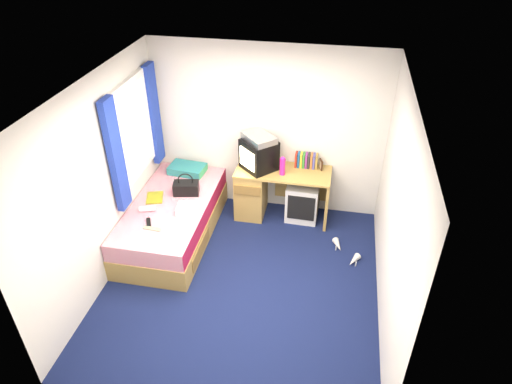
% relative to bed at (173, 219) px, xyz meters
% --- Properties ---
extents(ground, '(3.40, 3.40, 0.00)m').
position_rel_bed_xyz_m(ground, '(1.10, -0.70, -0.27)').
color(ground, '#0C1438').
rests_on(ground, ground).
extents(room_shell, '(3.40, 3.40, 3.40)m').
position_rel_bed_xyz_m(room_shell, '(1.10, -0.70, 1.18)').
color(room_shell, white).
rests_on(room_shell, ground).
extents(bed, '(1.01, 2.00, 0.54)m').
position_rel_bed_xyz_m(bed, '(0.00, 0.00, 0.00)').
color(bed, '#B18F49').
rests_on(bed, ground).
extents(pillow, '(0.53, 0.37, 0.11)m').
position_rel_bed_xyz_m(pillow, '(-0.02, 0.78, 0.33)').
color(pillow, '#17509B').
rests_on(pillow, bed).
extents(desk, '(1.30, 0.55, 0.75)m').
position_rel_bed_xyz_m(desk, '(1.10, 0.74, 0.14)').
color(desk, '#B18F49').
rests_on(desk, ground).
extents(storage_cube, '(0.45, 0.45, 0.55)m').
position_rel_bed_xyz_m(storage_cube, '(1.66, 0.76, 0.01)').
color(storage_cube, silver).
rests_on(storage_cube, ground).
extents(crt_tv, '(0.57, 0.57, 0.42)m').
position_rel_bed_xyz_m(crt_tv, '(1.03, 0.74, 0.69)').
color(crt_tv, black).
rests_on(crt_tv, desk).
extents(vcr, '(0.53, 0.53, 0.08)m').
position_rel_bed_xyz_m(vcr, '(1.03, 0.74, 0.94)').
color(vcr, '#AEAEB0').
rests_on(vcr, crt_tv).
extents(book_row, '(0.31, 0.13, 0.20)m').
position_rel_bed_xyz_m(book_row, '(1.67, 0.90, 0.58)').
color(book_row, maroon).
rests_on(book_row, desk).
extents(picture_frame, '(0.06, 0.12, 0.14)m').
position_rel_bed_xyz_m(picture_frame, '(1.87, 0.88, 0.55)').
color(picture_frame, black).
rests_on(picture_frame, desk).
extents(pink_water_bottle, '(0.09, 0.09, 0.24)m').
position_rel_bed_xyz_m(pink_water_bottle, '(1.37, 0.64, 0.60)').
color(pink_water_bottle, '#EA218A').
rests_on(pink_water_bottle, desk).
extents(aerosol_can, '(0.06, 0.06, 0.19)m').
position_rel_bed_xyz_m(aerosol_can, '(1.27, 0.79, 0.58)').
color(aerosol_can, silver).
rests_on(aerosol_can, desk).
extents(handbag, '(0.37, 0.25, 0.31)m').
position_rel_bed_xyz_m(handbag, '(0.14, 0.25, 0.36)').
color(handbag, black).
rests_on(handbag, bed).
extents(towel, '(0.31, 0.26, 0.09)m').
position_rel_bed_xyz_m(towel, '(0.30, -0.16, 0.32)').
color(towel, white).
rests_on(towel, bed).
extents(magazine, '(0.28, 0.33, 0.01)m').
position_rel_bed_xyz_m(magazine, '(-0.24, 0.06, 0.28)').
color(magazine, '#F9FB1B').
rests_on(magazine, bed).
extents(water_bottle, '(0.21, 0.13, 0.07)m').
position_rel_bed_xyz_m(water_bottle, '(-0.22, -0.24, 0.31)').
color(water_bottle, silver).
rests_on(water_bottle, bed).
extents(colour_swatch_fan, '(0.22, 0.08, 0.01)m').
position_rel_bed_xyz_m(colour_swatch_fan, '(-0.03, -0.57, 0.28)').
color(colour_swatch_fan, gold).
rests_on(colour_swatch_fan, bed).
extents(remote_control, '(0.11, 0.17, 0.02)m').
position_rel_bed_xyz_m(remote_control, '(-0.12, -0.46, 0.28)').
color(remote_control, black).
rests_on(remote_control, bed).
extents(window_assembly, '(0.11, 1.42, 1.40)m').
position_rel_bed_xyz_m(window_assembly, '(-0.45, 0.20, 1.15)').
color(window_assembly, silver).
rests_on(window_assembly, room_shell).
extents(white_heels, '(0.38, 0.50, 0.09)m').
position_rel_bed_xyz_m(white_heels, '(2.31, 0.02, -0.23)').
color(white_heels, silver).
rests_on(white_heels, ground).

